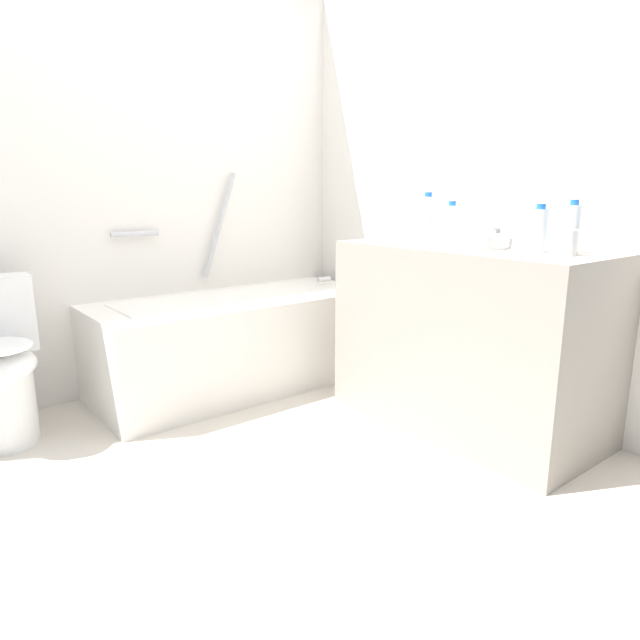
{
  "coord_description": "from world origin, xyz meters",
  "views": [
    {
      "loc": [
        -0.91,
        -1.72,
        1.11
      ],
      "look_at": [
        0.56,
        0.15,
        0.55
      ],
      "focal_mm": 31.18,
      "sensor_mm": 36.0,
      "label": 1
    }
  ],
  "objects_px": {
    "drinking_glass_0": "(411,232)",
    "soap_dish": "(396,237)",
    "sink_faucet": "(496,237)",
    "bathtub": "(239,338)",
    "drinking_glass_1": "(568,243)",
    "water_bottle_0": "(539,230)",
    "water_bottle_3": "(427,219)",
    "sink_basin": "(472,241)",
    "drinking_glass_2": "(522,239)",
    "water_bottle_1": "(451,223)",
    "water_bottle_2": "(572,228)"
  },
  "relations": [
    {
      "from": "sink_basin",
      "to": "water_bottle_0",
      "type": "relative_size",
      "value": 1.63
    },
    {
      "from": "sink_basin",
      "to": "drinking_glass_1",
      "type": "height_order",
      "value": "drinking_glass_1"
    },
    {
      "from": "drinking_glass_0",
      "to": "drinking_glass_1",
      "type": "relative_size",
      "value": 0.8
    },
    {
      "from": "drinking_glass_2",
      "to": "sink_faucet",
      "type": "bearing_deg",
      "value": 59.85
    },
    {
      "from": "bathtub",
      "to": "water_bottle_1",
      "type": "xyz_separation_m",
      "value": [
        0.64,
        -0.96,
        0.67
      ]
    },
    {
      "from": "water_bottle_0",
      "to": "drinking_glass_1",
      "type": "height_order",
      "value": "water_bottle_0"
    },
    {
      "from": "drinking_glass_0",
      "to": "drinking_glass_1",
      "type": "xyz_separation_m",
      "value": [
        -0.03,
        -0.84,
        0.01
      ]
    },
    {
      "from": "bathtub",
      "to": "drinking_glass_2",
      "type": "bearing_deg",
      "value": -65.92
    },
    {
      "from": "drinking_glass_0",
      "to": "soap_dish",
      "type": "bearing_deg",
      "value": 86.05
    },
    {
      "from": "water_bottle_3",
      "to": "drinking_glass_1",
      "type": "height_order",
      "value": "water_bottle_3"
    },
    {
      "from": "water_bottle_1",
      "to": "drinking_glass_1",
      "type": "distance_m",
      "value": 0.64
    },
    {
      "from": "bathtub",
      "to": "drinking_glass_1",
      "type": "bearing_deg",
      "value": -70.74
    },
    {
      "from": "water_bottle_3",
      "to": "soap_dish",
      "type": "height_order",
      "value": "water_bottle_3"
    },
    {
      "from": "water_bottle_0",
      "to": "drinking_glass_1",
      "type": "xyz_separation_m",
      "value": [
        -0.02,
        -0.14,
        -0.04
      ]
    },
    {
      "from": "water_bottle_1",
      "to": "water_bottle_2",
      "type": "bearing_deg",
      "value": -89.7
    },
    {
      "from": "drinking_glass_2",
      "to": "sink_basin",
      "type": "bearing_deg",
      "value": 107.82
    },
    {
      "from": "water_bottle_3",
      "to": "sink_faucet",
      "type": "bearing_deg",
      "value": -66.52
    },
    {
      "from": "water_bottle_0",
      "to": "soap_dish",
      "type": "relative_size",
      "value": 2.17
    },
    {
      "from": "sink_basin",
      "to": "water_bottle_1",
      "type": "height_order",
      "value": "water_bottle_1"
    },
    {
      "from": "water_bottle_0",
      "to": "water_bottle_2",
      "type": "distance_m",
      "value": 0.12
    },
    {
      "from": "water_bottle_0",
      "to": "drinking_glass_1",
      "type": "relative_size",
      "value": 1.94
    },
    {
      "from": "sink_faucet",
      "to": "drinking_glass_1",
      "type": "xyz_separation_m",
      "value": [
        -0.17,
        -0.44,
        0.01
      ]
    },
    {
      "from": "water_bottle_2",
      "to": "soap_dish",
      "type": "distance_m",
      "value": 0.92
    },
    {
      "from": "drinking_glass_0",
      "to": "bathtub",
      "type": "bearing_deg",
      "value": 127.93
    },
    {
      "from": "water_bottle_1",
      "to": "soap_dish",
      "type": "relative_size",
      "value": 2.2
    },
    {
      "from": "bathtub",
      "to": "water_bottle_0",
      "type": "relative_size",
      "value": 8.24
    },
    {
      "from": "sink_faucet",
      "to": "water_bottle_1",
      "type": "bearing_deg",
      "value": 113.52
    },
    {
      "from": "sink_faucet",
      "to": "drinking_glass_0",
      "type": "bearing_deg",
      "value": 109.4
    },
    {
      "from": "bathtub",
      "to": "drinking_glass_0",
      "type": "bearing_deg",
      "value": -52.07
    },
    {
      "from": "bathtub",
      "to": "soap_dish",
      "type": "distance_m",
      "value": 1.06
    },
    {
      "from": "sink_basin",
      "to": "soap_dish",
      "type": "relative_size",
      "value": 3.52
    },
    {
      "from": "bathtub",
      "to": "drinking_glass_0",
      "type": "relative_size",
      "value": 19.92
    },
    {
      "from": "sink_basin",
      "to": "water_bottle_2",
      "type": "relative_size",
      "value": 1.49
    },
    {
      "from": "water_bottle_1",
      "to": "drinking_glass_0",
      "type": "bearing_deg",
      "value": 105.23
    },
    {
      "from": "water_bottle_3",
      "to": "drinking_glass_1",
      "type": "bearing_deg",
      "value": -92.92
    },
    {
      "from": "water_bottle_0",
      "to": "soap_dish",
      "type": "height_order",
      "value": "water_bottle_0"
    },
    {
      "from": "drinking_glass_0",
      "to": "soap_dish",
      "type": "relative_size",
      "value": 0.9
    },
    {
      "from": "sink_faucet",
      "to": "water_bottle_0",
      "type": "height_order",
      "value": "water_bottle_0"
    },
    {
      "from": "water_bottle_3",
      "to": "sink_basin",
      "type": "bearing_deg",
      "value": -99.58
    },
    {
      "from": "sink_faucet",
      "to": "drinking_glass_0",
      "type": "distance_m",
      "value": 0.43
    },
    {
      "from": "water_bottle_0",
      "to": "water_bottle_3",
      "type": "xyz_separation_m",
      "value": [
        0.02,
        0.61,
        0.02
      ]
    },
    {
      "from": "water_bottle_2",
      "to": "drinking_glass_2",
      "type": "bearing_deg",
      "value": 100.6
    },
    {
      "from": "water_bottle_2",
      "to": "soap_dish",
      "type": "height_order",
      "value": "water_bottle_2"
    },
    {
      "from": "drinking_glass_0",
      "to": "drinking_glass_2",
      "type": "height_order",
      "value": "drinking_glass_2"
    },
    {
      "from": "sink_basin",
      "to": "water_bottle_0",
      "type": "bearing_deg",
      "value": -83.1
    },
    {
      "from": "sink_basin",
      "to": "water_bottle_1",
      "type": "xyz_separation_m",
      "value": [
        0.1,
        0.2,
        0.06
      ]
    },
    {
      "from": "drinking_glass_0",
      "to": "drinking_glass_1",
      "type": "distance_m",
      "value": 0.84
    },
    {
      "from": "water_bottle_0",
      "to": "sink_faucet",
      "type": "bearing_deg",
      "value": 63.41
    },
    {
      "from": "bathtub",
      "to": "sink_basin",
      "type": "relative_size",
      "value": 5.06
    },
    {
      "from": "water_bottle_3",
      "to": "drinking_glass_2",
      "type": "bearing_deg",
      "value": -88.42
    }
  ]
}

